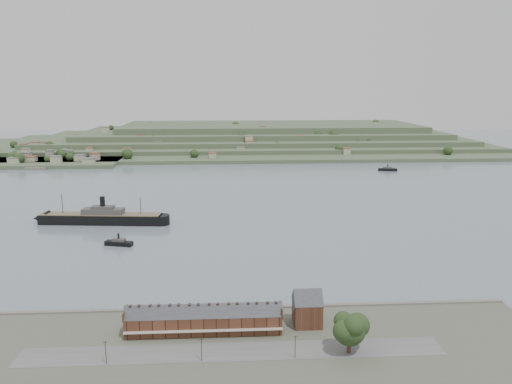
{
  "coord_description": "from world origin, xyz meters",
  "views": [
    {
      "loc": [
        -0.95,
        -332.09,
        88.36
      ],
      "look_at": [
        19.83,
        30.0,
        10.31
      ],
      "focal_mm": 35.0,
      "sensor_mm": 36.0,
      "label": 1
    }
  ],
  "objects": [
    {
      "name": "far_peninsula",
      "position": [
        27.91,
        393.1,
        11.88
      ],
      "size": [
        760.0,
        309.0,
        30.0
      ],
      "color": "#3F5337",
      "rests_on": "ground"
    },
    {
      "name": "ferry_east",
      "position": [
        166.88,
        175.93,
        1.73
      ],
      "size": [
        19.71,
        8.17,
        7.17
      ],
      "color": "black",
      "rests_on": "ground"
    },
    {
      "name": "tugboat",
      "position": [
        -62.57,
        -60.63,
        1.72
      ],
      "size": [
        16.24,
        7.97,
        7.06
      ],
      "color": "black",
      "rests_on": "ground"
    },
    {
      "name": "gabled_building",
      "position": [
        27.5,
        -164.0,
        8.19
      ],
      "size": [
        10.4,
        10.18,
        14.09
      ],
      "color": "#482819",
      "rests_on": "ground"
    },
    {
      "name": "terrace_row",
      "position": [
        -10.0,
        -168.02,
        6.84
      ],
      "size": [
        55.6,
        9.8,
        11.07
      ],
      "color": "#482819",
      "rests_on": "ground"
    },
    {
      "name": "fig_tree",
      "position": [
        38.48,
        -185.02,
        10.75
      ],
      "size": [
        12.84,
        11.12,
        14.33
      ],
      "color": "#3F271D",
      "rests_on": "ground"
    },
    {
      "name": "steamship",
      "position": [
        -85.79,
        -13.92,
        3.99
      ],
      "size": [
        90.13,
        18.79,
        21.62
      ],
      "color": "black",
      "rests_on": "ground"
    },
    {
      "name": "near_shore",
      "position": [
        0.0,
        -186.75,
        1.01
      ],
      "size": [
        220.0,
        80.0,
        2.6
      ],
      "color": "#4C5142",
      "rests_on": "ground"
    },
    {
      "name": "ground",
      "position": [
        0.0,
        0.0,
        0.0
      ],
      "size": [
        1400.0,
        1400.0,
        0.0
      ],
      "primitive_type": "plane",
      "color": "slate",
      "rests_on": "ground"
    }
  ]
}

